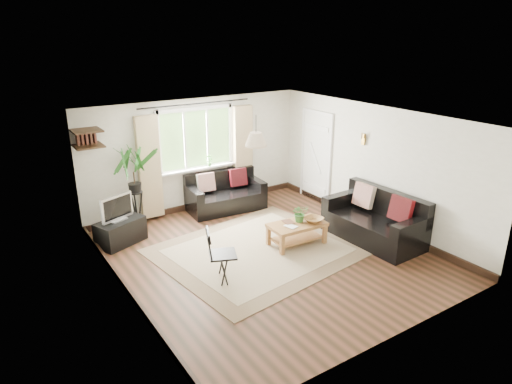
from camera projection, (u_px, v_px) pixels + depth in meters
floor at (268, 255)px, 8.02m from camera, size 5.50×5.50×0.00m
ceiling at (270, 119)px, 7.21m from camera, size 5.50×5.50×0.00m
wall_back at (196, 155)px, 9.78m from camera, size 5.00×0.02×2.40m
wall_front at (400, 254)px, 5.45m from camera, size 5.00×0.02×2.40m
wall_left at (121, 223)px, 6.32m from camera, size 0.02×5.50×2.40m
wall_right at (374, 167)px, 8.90m from camera, size 0.02×5.50×2.40m
rug at (258, 250)px, 8.15m from camera, size 3.65×3.24×0.02m
window at (196, 139)px, 9.63m from camera, size 2.50×0.16×2.16m
door at (316, 158)px, 10.29m from camera, size 0.06×0.96×2.06m
corner_shelf at (87, 138)px, 8.19m from camera, size 0.50×0.50×0.34m
pendant_lamp at (256, 136)px, 7.64m from camera, size 0.36×0.36×0.54m
wall_sconce at (363, 137)px, 8.92m from camera, size 0.12×0.12×0.28m
sofa_back at (226, 193)px, 9.91m from camera, size 1.71×0.97×0.77m
sofa_right at (374, 218)px, 8.44m from camera, size 1.88×0.98×0.87m
coffee_table at (297, 234)px, 8.33m from camera, size 1.06×0.62×0.42m
table_plant at (300, 213)px, 8.28m from camera, size 0.38×0.35×0.33m
bowl at (314, 220)px, 8.31m from camera, size 0.41×0.41×0.08m
book_a at (288, 228)px, 8.06m from camera, size 0.20×0.25×0.02m
book_b at (284, 223)px, 8.25m from camera, size 0.21×0.26×0.02m
tv_stand at (121, 232)px, 8.37m from camera, size 0.97×0.76×0.46m
tv at (117, 207)px, 8.20m from camera, size 0.69×0.45×0.50m
palm_stand at (135, 189)px, 8.82m from camera, size 0.82×0.82×1.65m
folding_chair at (223, 255)px, 7.05m from camera, size 0.59×0.59×0.87m
sill_plant at (209, 160)px, 9.86m from camera, size 0.14×0.10×0.27m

